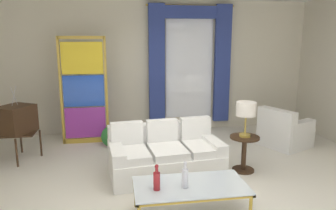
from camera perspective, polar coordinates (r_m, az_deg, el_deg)
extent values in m
plane|color=silver|center=(4.97, 2.26, -14.08)|extent=(16.00, 16.00, 0.00)
cube|color=beige|center=(7.52, -2.28, 6.77)|extent=(8.00, 0.12, 3.00)
cube|color=white|center=(7.57, 3.75, 7.17)|extent=(1.10, 0.02, 2.50)
cylinder|color=gold|center=(7.50, 4.04, 17.14)|extent=(2.00, 0.04, 0.04)
cube|color=navy|center=(7.34, -1.99, 7.03)|extent=(0.36, 0.12, 2.70)
cube|color=navy|center=(7.69, 9.57, 7.10)|extent=(0.36, 0.12, 2.70)
cube|color=navy|center=(7.47, 4.06, 16.08)|extent=(1.80, 0.10, 0.28)
cube|color=white|center=(5.23, -0.33, -10.46)|extent=(1.82, 1.08, 0.38)
cube|color=white|center=(5.49, -1.33, -7.10)|extent=(1.75, 0.38, 0.78)
cube|color=white|center=(5.43, 7.75, -8.66)|extent=(0.29, 0.87, 0.56)
cube|color=white|center=(5.06, -9.03, -10.27)|extent=(0.29, 0.87, 0.56)
cube|color=white|center=(5.26, 5.98, -7.45)|extent=(0.61, 0.79, 0.12)
cube|color=white|center=(5.48, 4.83, -4.22)|extent=(0.52, 0.19, 0.40)
cube|color=white|center=(5.09, -0.18, -8.06)|extent=(0.61, 0.79, 0.12)
cube|color=white|center=(5.32, -1.08, -4.69)|extent=(0.52, 0.19, 0.40)
cube|color=white|center=(4.98, -6.72, -8.61)|extent=(0.61, 0.79, 0.12)
cube|color=white|center=(5.21, -7.30, -5.13)|extent=(0.52, 0.19, 0.40)
cube|color=silver|center=(4.08, 3.97, -14.01)|extent=(1.39, 0.72, 0.02)
cube|color=gold|center=(4.39, 2.94, -12.34)|extent=(1.39, 0.04, 0.03)
cube|color=gold|center=(3.80, 5.17, -16.48)|extent=(1.39, 0.04, 0.03)
cube|color=gold|center=(4.00, -5.80, -14.91)|extent=(0.04, 0.72, 0.03)
cube|color=gold|center=(4.28, 13.03, -13.30)|extent=(0.04, 0.72, 0.03)
cylinder|color=gold|center=(4.37, -5.74, -15.24)|extent=(0.04, 0.04, 0.38)
cylinder|color=gold|center=(4.62, 11.16, -13.85)|extent=(0.04, 0.04, 0.38)
cylinder|color=gold|center=(4.10, 14.37, -17.56)|extent=(0.04, 0.04, 0.38)
cylinder|color=maroon|center=(3.90, -2.01, -13.33)|extent=(0.08, 0.08, 0.22)
cylinder|color=maroon|center=(3.84, -2.02, -11.47)|extent=(0.04, 0.04, 0.06)
sphere|color=maroon|center=(3.83, -2.03, -10.78)|extent=(0.05, 0.05, 0.05)
cylinder|color=silver|center=(3.96, 3.03, -12.83)|extent=(0.07, 0.07, 0.23)
cylinder|color=silver|center=(3.90, 3.05, -10.89)|extent=(0.03, 0.03, 0.06)
sphere|color=silver|center=(3.88, 3.06, -10.24)|extent=(0.04, 0.04, 0.04)
cube|color=#382314|center=(6.38, -25.06, -4.48)|extent=(0.62, 0.54, 0.03)
cylinder|color=#382314|center=(6.80, -24.56, -5.65)|extent=(0.04, 0.04, 0.50)
cylinder|color=#382314|center=(6.11, -25.20, -7.68)|extent=(0.04, 0.04, 0.50)
cylinder|color=#382314|center=(6.47, -21.59, -6.27)|extent=(0.04, 0.04, 0.50)
cube|color=#382314|center=(6.32, -25.26, -2.26)|extent=(0.70, 0.73, 0.48)
cube|color=black|center=(6.49, -26.70, -1.86)|extent=(0.21, 0.34, 0.30)
cylinder|color=gold|center=(6.48, -27.07, -3.63)|extent=(0.03, 0.04, 0.04)
cylinder|color=gold|center=(6.58, -26.04, -3.30)|extent=(0.03, 0.04, 0.04)
cylinder|color=silver|center=(6.24, -25.60, 1.49)|extent=(0.07, 0.12, 0.34)
cylinder|color=silver|center=(6.24, -25.60, 1.49)|extent=(0.07, 0.12, 0.34)
cube|color=white|center=(7.02, 20.04, -5.18)|extent=(1.06, 1.06, 0.40)
cube|color=white|center=(6.95, 20.19, -3.21)|extent=(0.91, 0.91, 0.10)
cube|color=white|center=(6.71, 18.55, -4.06)|extent=(0.52, 0.81, 0.80)
cube|color=white|center=(7.18, 18.03, -3.92)|extent=(0.74, 0.47, 0.58)
cube|color=white|center=(6.82, 22.27, -5.05)|extent=(0.74, 0.47, 0.58)
cube|color=gold|center=(6.84, -18.40, 2.26)|extent=(0.05, 0.05, 2.20)
cube|color=gold|center=(6.76, -10.85, 2.54)|extent=(0.05, 0.05, 2.20)
cube|color=gold|center=(6.70, -15.14, 11.46)|extent=(0.90, 0.05, 0.06)
cube|color=gold|center=(7.03, -14.20, -6.06)|extent=(0.90, 0.05, 0.10)
cube|color=purple|center=(6.92, -14.36, -3.04)|extent=(0.82, 0.02, 0.64)
cube|color=#1E47B7|center=(6.79, -14.65, 2.40)|extent=(0.82, 0.02, 0.64)
cube|color=yellow|center=(6.71, -14.95, 8.02)|extent=(0.82, 0.02, 0.64)
cylinder|color=beige|center=(6.75, -9.80, -6.80)|extent=(0.16, 0.16, 0.06)
ellipsoid|color=navy|center=(6.72, -9.83, -5.91)|extent=(0.18, 0.32, 0.20)
sphere|color=navy|center=(6.82, -9.85, -4.67)|extent=(0.09, 0.09, 0.09)
cone|color=gold|center=(6.88, -9.85, -4.53)|extent=(0.02, 0.04, 0.02)
cone|color=#2F8338|center=(6.52, -9.87, -5.56)|extent=(0.44, 0.40, 0.50)
cylinder|color=#382314|center=(5.42, 13.41, -5.58)|extent=(0.48, 0.48, 0.03)
cylinder|color=#382314|center=(5.51, 13.26, -8.45)|extent=(0.08, 0.08, 0.55)
cylinder|color=#382314|center=(5.61, 13.13, -11.09)|extent=(0.36, 0.36, 0.03)
cylinder|color=#B29338|center=(5.41, 13.43, -5.23)|extent=(0.18, 0.18, 0.04)
cylinder|color=#B29338|center=(5.35, 13.53, -3.18)|extent=(0.03, 0.03, 0.36)
cylinder|color=silver|center=(5.30, 13.66, -0.67)|extent=(0.32, 0.32, 0.22)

